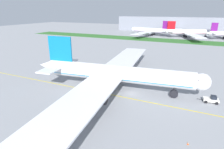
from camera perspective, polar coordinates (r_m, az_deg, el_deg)
name	(u,v)px	position (r m, az deg, el deg)	size (l,w,h in m)	color
ground_plane	(132,93)	(64.20, 5.99, -5.63)	(600.00, 600.00, 0.00)	gray
apron_taxi_line	(128,98)	(60.89, 4.76, -6.99)	(280.00, 0.36, 0.01)	yellow
grass_median_strip	(179,41)	(181.81, 19.34, 9.32)	(320.00, 24.00, 0.10)	#2D6628
airliner_foreground	(114,74)	(64.51, 0.48, 0.29)	(59.15, 95.67, 17.57)	white
pushback_tug	(211,99)	(64.82, 27.46, -6.57)	(6.09, 3.07, 2.16)	white
ground_crew_wingwalker_port	(88,77)	(76.54, -7.08, -0.75)	(0.46, 0.52, 1.73)	black
traffic_cone_near_nose	(188,143)	(44.64, 21.66, -18.51)	(0.36, 0.36, 0.58)	#F2590C
service_truck_baggage_loader	(127,54)	(114.52, 4.39, 6.19)	(6.32, 4.15, 3.15)	white
parked_airliner_far_left	(151,30)	(215.66, 11.59, 12.71)	(47.72, 76.44, 15.70)	white
parked_airliner_far_centre	(188,32)	(210.41, 21.72, 11.66)	(48.89, 79.87, 15.76)	white
terminal_building	(171,24)	(263.59, 17.02, 14.11)	(135.21, 20.00, 18.00)	gray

